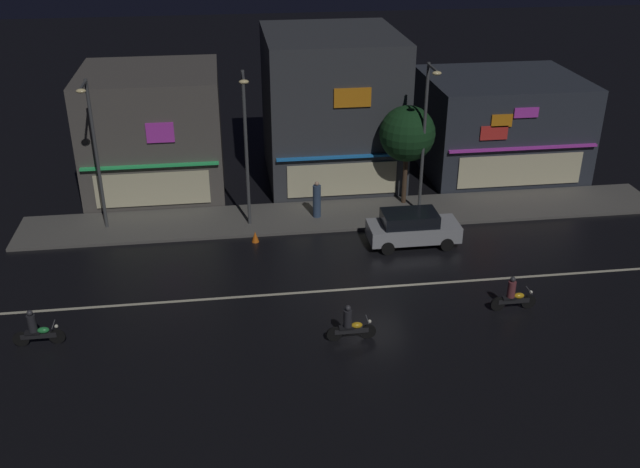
{
  "coord_description": "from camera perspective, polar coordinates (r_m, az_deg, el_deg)",
  "views": [
    {
      "loc": [
        -5.95,
        -25.79,
        15.7
      ],
      "look_at": [
        -2.02,
        3.1,
        1.17
      ],
      "focal_mm": 40.13,
      "sensor_mm": 36.0,
      "label": 1
    }
  ],
  "objects": [
    {
      "name": "ground_plane",
      "position": [
        30.77,
        4.52,
        -4.27
      ],
      "size": [
        140.0,
        140.0,
        0.0
      ],
      "primitive_type": "plane",
      "color": "black"
    },
    {
      "name": "lane_divider_stripe",
      "position": [
        30.77,
        4.52,
        -4.26
      ],
      "size": [
        31.45,
        0.16,
        0.01
      ],
      "primitive_type": "cube",
      "color": "beige",
      "rests_on": "ground"
    },
    {
      "name": "sidewalk_far",
      "position": [
        37.09,
        2.21,
        1.56
      ],
      "size": [
        33.1,
        3.64,
        0.14
      ],
      "primitive_type": "cube",
      "color": "#5B5954",
      "rests_on": "ground"
    },
    {
      "name": "storefront_left_block",
      "position": [
        41.18,
        0.89,
        10.15
      ],
      "size": [
        7.36,
        8.44,
        8.23
      ],
      "color": "#383A3F",
      "rests_on": "ground"
    },
    {
      "name": "storefront_center_block",
      "position": [
        40.59,
        -13.13,
        8.02
      ],
      "size": [
        7.3,
        7.19,
        6.62
      ],
      "color": "#56514C",
      "rests_on": "ground"
    },
    {
      "name": "storefront_right_block",
      "position": [
        43.7,
        14.1,
        8.5
      ],
      "size": [
        8.8,
        7.52,
        5.56
      ],
      "color": "#2D333D",
      "rests_on": "ground"
    },
    {
      "name": "streetlamp_west",
      "position": [
        35.35,
        -17.56,
        6.79
      ],
      "size": [
        0.44,
        1.64,
        7.44
      ],
      "color": "#47494C",
      "rests_on": "sidewalk_far"
    },
    {
      "name": "streetlamp_mid",
      "position": [
        34.22,
        -5.93,
        7.54
      ],
      "size": [
        0.44,
        1.64,
        7.74
      ],
      "color": "#47494C",
      "rests_on": "sidewalk_far"
    },
    {
      "name": "streetlamp_east",
      "position": [
        35.87,
        8.42,
        8.3
      ],
      "size": [
        0.44,
        1.64,
        7.75
      ],
      "color": "#47494C",
      "rests_on": "sidewalk_far"
    },
    {
      "name": "pedestrian_on_sidewalk",
      "position": [
        36.33,
        -0.25,
        2.68
      ],
      "size": [
        0.41,
        0.41,
        1.93
      ],
      "rotation": [
        0.0,
        0.0,
        5.69
      ],
      "color": "#334766",
      "rests_on": "sidewalk_far"
    },
    {
      "name": "street_tree",
      "position": [
        37.21,
        6.97,
        7.93
      ],
      "size": [
        2.88,
        2.88,
        5.29
      ],
      "color": "#473323",
      "rests_on": "sidewalk_far"
    },
    {
      "name": "parked_car_near_kerb",
      "position": [
        34.14,
        7.37,
        0.52
      ],
      "size": [
        4.3,
        1.98,
        1.67
      ],
      "color": "#9EA0A5",
      "rests_on": "ground"
    },
    {
      "name": "motorcycle_lead",
      "position": [
        29.9,
        15.13,
        -4.78
      ],
      "size": [
        1.9,
        0.6,
        1.52
      ],
      "rotation": [
        0.0,
        0.0,
        3.14
      ],
      "color": "black",
      "rests_on": "ground"
    },
    {
      "name": "motorcycle_following",
      "position": [
        28.82,
        -21.69,
        -7.16
      ],
      "size": [
        1.9,
        0.6,
        1.52
      ],
      "rotation": [
        0.0,
        0.0,
        3.11
      ],
      "color": "black",
      "rests_on": "ground"
    },
    {
      "name": "motorcycle_opposite_lane",
      "position": [
        27.11,
        2.42,
        -7.3
      ],
      "size": [
        1.9,
        0.6,
        1.52
      ],
      "rotation": [
        0.0,
        0.0,
        3.09
      ],
      "color": "black",
      "rests_on": "ground"
    },
    {
      "name": "traffic_cone",
      "position": [
        34.46,
        -5.19,
        -0.21
      ],
      "size": [
        0.36,
        0.36,
        0.55
      ],
      "primitive_type": "cone",
      "color": "orange",
      "rests_on": "ground"
    }
  ]
}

